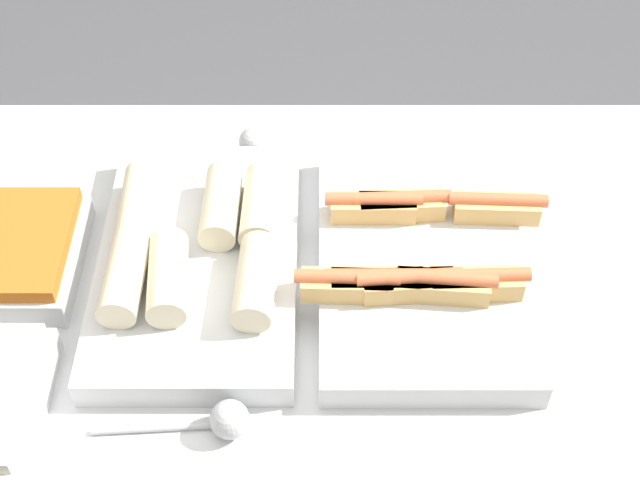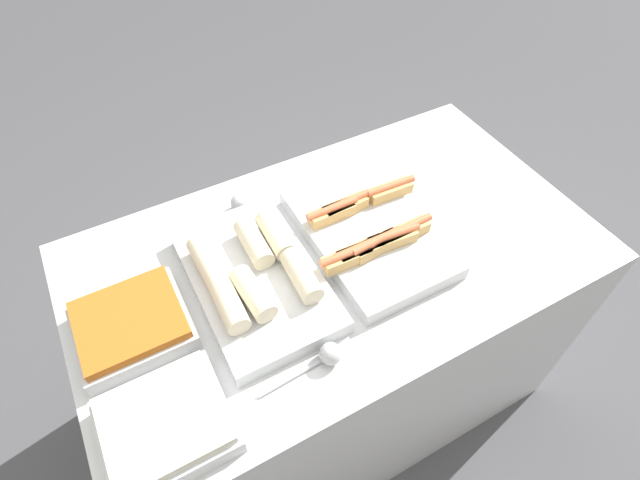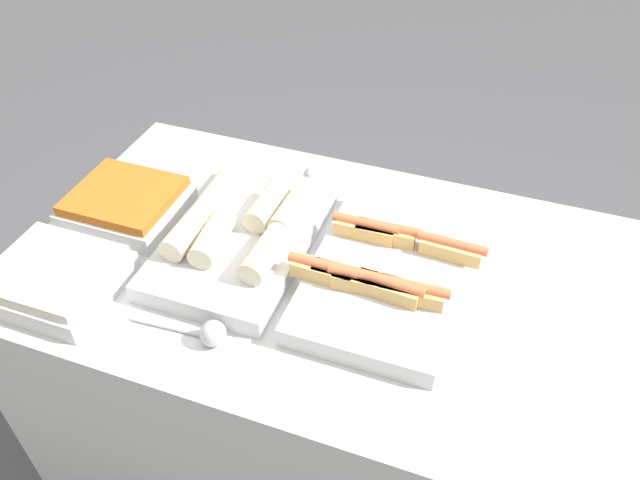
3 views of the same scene
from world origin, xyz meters
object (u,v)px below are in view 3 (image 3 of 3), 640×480
at_px(serving_spoon_near, 209,333).
at_px(tray_wraps, 242,234).
at_px(tray_hotdogs, 385,272).
at_px(tray_side_back, 126,203).
at_px(tray_side_front, 55,278).
at_px(serving_spoon_far, 309,177).

bearing_deg(serving_spoon_near, tray_wraps, 101.71).
bearing_deg(tray_hotdogs, tray_side_back, 178.66).
bearing_deg(tray_side_front, tray_wraps, 39.46).
bearing_deg(serving_spoon_far, tray_side_front, -125.00).
xyz_separation_m(tray_wraps, tray_side_back, (-0.33, 0.01, -0.01)).
distance_m(tray_hotdogs, tray_side_back, 0.68).
relative_size(tray_wraps, tray_side_back, 1.87).
bearing_deg(serving_spoon_far, tray_wraps, -102.38).
relative_size(tray_hotdogs, tray_side_front, 1.89).
xyz_separation_m(tray_hotdogs, tray_side_back, (-0.68, 0.02, 0.00)).
distance_m(tray_hotdogs, tray_side_front, 0.73).
distance_m(tray_wraps, tray_side_front, 0.43).
distance_m(tray_hotdogs, serving_spoon_far, 0.41).
relative_size(tray_wraps, serving_spoon_far, 2.18).
height_order(tray_side_back, serving_spoon_near, tray_side_back).
relative_size(tray_hotdogs, tray_wraps, 1.01).
xyz_separation_m(tray_hotdogs, serving_spoon_far, (-0.29, 0.29, -0.01)).
height_order(tray_wraps, serving_spoon_near, tray_wraps).
distance_m(tray_hotdogs, tray_wraps, 0.35).
bearing_deg(tray_side_front, serving_spoon_near, -2.69).
relative_size(tray_wraps, serving_spoon_near, 2.27).
height_order(tray_hotdogs, tray_side_back, tray_hotdogs).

